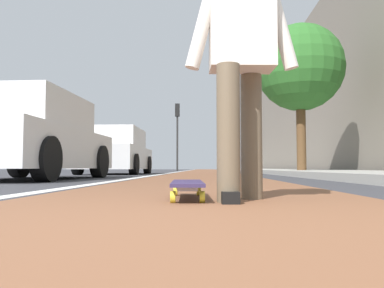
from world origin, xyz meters
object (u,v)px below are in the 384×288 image
Objects in this scene: skater_person at (241,51)px; traffic_light at (177,124)px; parked_car_near at (30,139)px; skateboard at (187,185)px; street_tree_mid at (300,68)px; parked_car_mid at (116,153)px.

skater_person is 22.07m from traffic_light.
traffic_light reaches higher than parked_car_near.
skateboard is 21.99m from traffic_light.
street_tree_mid is at bearing -45.35° from parked_car_near.
parked_car_near is 5.71m from parked_car_mid.
street_tree_mid is at bearing -156.26° from traffic_light.
traffic_light is at bearing 4.42° from skateboard.
skateboard is at bearing 66.62° from skater_person.
skateboard is at bearing -144.60° from parked_car_near.
street_tree_mid reaches higher than skater_person.
street_tree_mid is (10.46, -3.28, 3.45)m from skateboard.
skateboard is at bearing -175.58° from traffic_light.
parked_car_near is at bearing 134.65° from street_tree_mid.
parked_car_mid is 0.85× the size of street_tree_mid.
skater_person is 10.58m from parked_car_mid.
parked_car_near is (4.24, 3.02, 0.63)m from skateboard.
traffic_light is (21.74, 1.68, 2.83)m from skateboard.
parked_car_near reaches higher than parked_car_mid.
street_tree_mid is (6.22, -6.30, 2.82)m from parked_car_near.
skater_person reaches higher than parked_car_near.
street_tree_mid is (10.61, -2.93, 2.61)m from skater_person.
street_tree_mid is at bearing -15.45° from skater_person.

